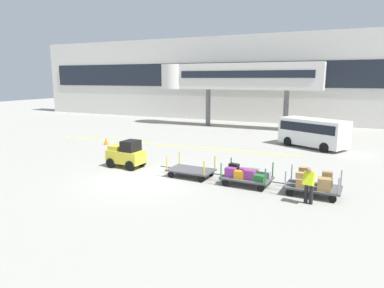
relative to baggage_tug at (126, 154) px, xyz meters
The scene contains 11 objects.
ground_plane 2.88m from the baggage_tug, 41.48° to the right, with size 120.00×120.00×0.00m, color #9E9B91.
apron_lead_line 6.80m from the baggage_tug, 98.71° to the left, with size 19.70×0.20×0.01m, color yellow.
terminal_building 24.59m from the baggage_tug, 85.07° to the left, with size 62.96×2.51×9.86m.
jet_bridge 18.67m from the baggage_tug, 89.66° to the left, with size 16.87×3.00×6.49m.
baggage_tug is the anchor object (origin of this frame).
baggage_cart_lead 4.18m from the baggage_tug, ahead, with size 3.04×1.53×1.10m.
baggage_cart_middle 7.14m from the baggage_tug, ahead, with size 3.04×1.53×1.10m.
baggage_cart_tail 10.17m from the baggage_tug, ahead, with size 3.04×1.53×1.13m.
baggage_handler 10.23m from the baggage_tug, 10.14° to the right, with size 0.47×0.49×1.56m.
shuttle_van 13.84m from the baggage_tug, 48.75° to the left, with size 5.14×3.88×2.10m.
safety_cone_near 7.26m from the baggage_tug, 137.49° to the left, with size 0.36×0.36×0.55m, color orange.
Camera 1 is at (9.13, -13.77, 5.01)m, focal length 31.79 mm.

